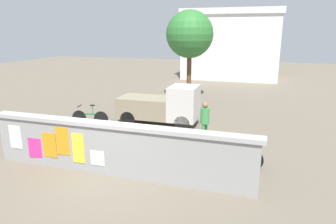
{
  "coord_description": "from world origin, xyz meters",
  "views": [
    {
      "loc": [
        4.03,
        -7.53,
        4.15
      ],
      "look_at": [
        0.69,
        2.91,
        1.26
      ],
      "focal_mm": 32.68,
      "sensor_mm": 36.0,
      "label": 1
    }
  ],
  "objects_px": {
    "person_walking": "(205,119)",
    "tree_roadside": "(190,35)",
    "motorcycle": "(234,153)",
    "bicycle_near": "(90,117)",
    "auto_rickshaw_truck": "(163,106)"
  },
  "relations": [
    {
      "from": "motorcycle",
      "to": "person_walking",
      "type": "relative_size",
      "value": 1.17
    },
    {
      "from": "bicycle_near",
      "to": "auto_rickshaw_truck",
      "type": "bearing_deg",
      "value": 17.61
    },
    {
      "from": "motorcycle",
      "to": "bicycle_near",
      "type": "height_order",
      "value": "bicycle_near"
    },
    {
      "from": "tree_roadside",
      "to": "bicycle_near",
      "type": "bearing_deg",
      "value": -113.2
    },
    {
      "from": "person_walking",
      "to": "tree_roadside",
      "type": "relative_size",
      "value": 0.3
    },
    {
      "from": "auto_rickshaw_truck",
      "to": "tree_roadside",
      "type": "xyz_separation_m",
      "value": [
        -0.23,
        5.83,
        3.07
      ]
    },
    {
      "from": "motorcycle",
      "to": "tree_roadside",
      "type": "bearing_deg",
      "value": 111.98
    },
    {
      "from": "auto_rickshaw_truck",
      "to": "bicycle_near",
      "type": "height_order",
      "value": "auto_rickshaw_truck"
    },
    {
      "from": "auto_rickshaw_truck",
      "to": "bicycle_near",
      "type": "bearing_deg",
      "value": -162.39
    },
    {
      "from": "bicycle_near",
      "to": "person_walking",
      "type": "distance_m",
      "value": 5.52
    },
    {
      "from": "motorcycle",
      "to": "bicycle_near",
      "type": "xyz_separation_m",
      "value": [
        -6.72,
        2.56,
        -0.1
      ]
    },
    {
      "from": "auto_rickshaw_truck",
      "to": "motorcycle",
      "type": "bearing_deg",
      "value": -45.01
    },
    {
      "from": "motorcycle",
      "to": "auto_rickshaw_truck",
      "type": "bearing_deg",
      "value": 134.99
    },
    {
      "from": "auto_rickshaw_truck",
      "to": "tree_roadside",
      "type": "relative_size",
      "value": 0.67
    },
    {
      "from": "auto_rickshaw_truck",
      "to": "person_walking",
      "type": "height_order",
      "value": "auto_rickshaw_truck"
    }
  ]
}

